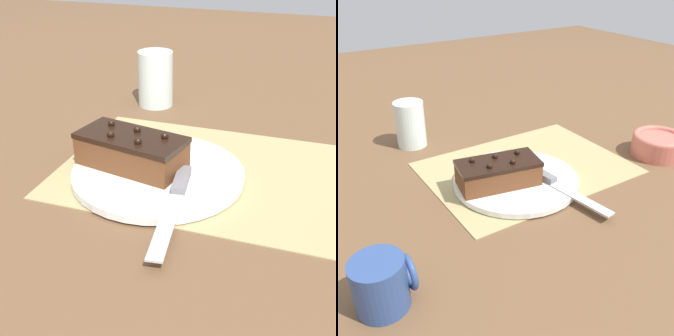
# 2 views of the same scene
# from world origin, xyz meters

# --- Properties ---
(ground_plane) EXTENTS (3.00, 3.00, 0.00)m
(ground_plane) POSITION_xyz_m (0.00, 0.00, 0.00)
(ground_plane) COLOR brown
(placemat_woven) EXTENTS (0.46, 0.34, 0.00)m
(placemat_woven) POSITION_xyz_m (0.00, 0.00, 0.00)
(placemat_woven) COLOR tan
(placemat_woven) RESTS_ON ground_plane
(cake_plate) EXTENTS (0.27, 0.27, 0.01)m
(cake_plate) POSITION_xyz_m (-0.06, -0.05, 0.01)
(cake_plate) COLOR white
(cake_plate) RESTS_ON placemat_woven
(chocolate_cake) EXTENTS (0.18, 0.11, 0.06)m
(chocolate_cake) POSITION_xyz_m (-0.11, -0.05, 0.04)
(chocolate_cake) COLOR brown
(chocolate_cake) RESTS_ON cake_plate
(serving_knife) EXTENTS (0.05, 0.22, 0.01)m
(serving_knife) POSITION_xyz_m (-0.01, -0.12, 0.02)
(serving_knife) COLOR slate
(serving_knife) RESTS_ON cake_plate
(drinking_glass) EXTENTS (0.08, 0.08, 0.12)m
(drinking_glass) POSITION_xyz_m (-0.18, 0.27, 0.06)
(drinking_glass) COLOR silver
(drinking_glass) RESTS_ON ground_plane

